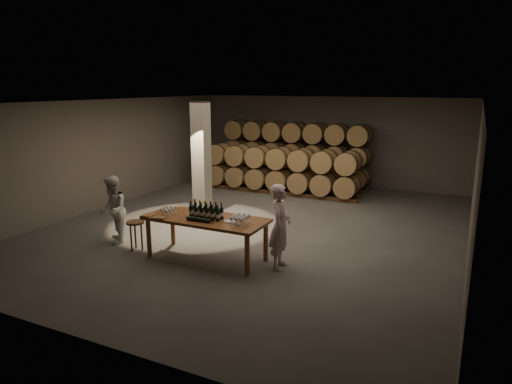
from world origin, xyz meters
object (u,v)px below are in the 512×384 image
at_px(bottle_cluster, 206,212).
at_px(person_man, 280,227).
at_px(plate, 230,221).
at_px(tasting_table, 206,222).
at_px(person_woman, 113,210).
at_px(stool, 135,227).
at_px(notebook_near, 160,217).

relative_size(bottle_cluster, person_man, 0.43).
bearing_deg(plate, person_man, 13.03).
xyz_separation_m(tasting_table, person_woman, (-2.46, -0.09, -0.00)).
height_order(stool, person_man, person_man).
xyz_separation_m(tasting_table, stool, (-1.69, -0.24, -0.25)).
bearing_deg(stool, notebook_near, -13.72).
xyz_separation_m(stool, person_man, (3.28, 0.46, 0.32)).
xyz_separation_m(bottle_cluster, stool, (-1.72, -0.22, -0.49)).
bearing_deg(tasting_table, person_man, 7.59).
bearing_deg(bottle_cluster, notebook_near, -154.32).
bearing_deg(notebook_near, bottle_cluster, 11.78).
distance_m(tasting_table, plate, 0.60).
xyz_separation_m(bottle_cluster, person_man, (1.57, 0.24, -0.16)).
bearing_deg(tasting_table, plate, -2.00).
bearing_deg(person_woman, plate, 50.14).
bearing_deg(plate, person_woman, -178.63).
xyz_separation_m(tasting_table, plate, (0.59, -0.02, 0.11)).
height_order(tasting_table, stool, tasting_table).
relative_size(bottle_cluster, stool, 1.12).
height_order(notebook_near, person_man, person_man).
distance_m(stool, person_man, 3.33).
distance_m(plate, stool, 2.32).
height_order(tasting_table, notebook_near, notebook_near).
relative_size(notebook_near, stool, 0.41).
bearing_deg(tasting_table, notebook_near, -152.24).
distance_m(tasting_table, stool, 1.73).
relative_size(stool, person_man, 0.38).
bearing_deg(plate, bottle_cluster, -179.33).
bearing_deg(bottle_cluster, plate, 0.67).
xyz_separation_m(bottle_cluster, notebook_near, (-0.88, -0.42, -0.11)).
height_order(plate, person_man, person_man).
relative_size(tasting_table, person_man, 1.51).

